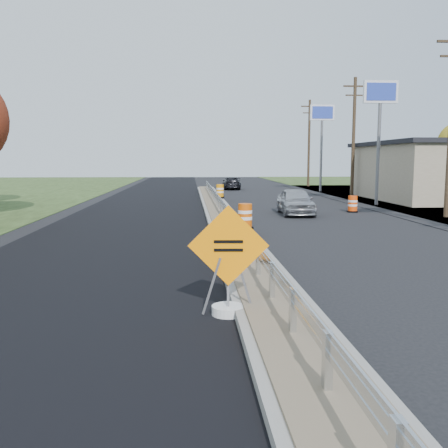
{
  "coord_description": "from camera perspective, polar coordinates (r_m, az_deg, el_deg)",
  "views": [
    {
      "loc": [
        -1.62,
        -15.56,
        2.94
      ],
      "look_at": [
        -0.63,
        -1.35,
        1.1
      ],
      "focal_mm": 40.0,
      "sensor_mm": 36.0,
      "label": 1
    }
  ],
  "objects": [
    {
      "name": "ground",
      "position": [
        15.92,
        1.95,
        -3.29
      ],
      "size": [
        140.0,
        140.0,
        0.0
      ],
      "primitive_type": "plane",
      "color": "black",
      "rests_on": "ground"
    },
    {
      "name": "milled_overlay",
      "position": [
        25.88,
        -10.1,
        0.73
      ],
      "size": [
        7.2,
        120.0,
        0.01
      ],
      "primitive_type": "cube",
      "color": "black",
      "rests_on": "ground"
    },
    {
      "name": "median",
      "position": [
        23.78,
        -0.03,
        0.53
      ],
      "size": [
        1.6,
        55.0,
        0.23
      ],
      "color": "gray",
      "rests_on": "ground"
    },
    {
      "name": "guardrail",
      "position": [
        24.71,
        -0.19,
        2.22
      ],
      "size": [
        0.1,
        46.15,
        0.72
      ],
      "color": "silver",
      "rests_on": "median"
    },
    {
      "name": "pylon_sign_mid",
      "position": [
        33.99,
        17.42,
        13.0
      ],
      "size": [
        2.2,
        0.3,
        7.9
      ],
      "color": "slate",
      "rests_on": "ground"
    },
    {
      "name": "pylon_sign_north",
      "position": [
        47.28,
        11.14,
        11.51
      ],
      "size": [
        2.2,
        0.3,
        7.9
      ],
      "color": "slate",
      "rests_on": "ground"
    },
    {
      "name": "utility_pole_nmid",
      "position": [
        41.72,
        14.6,
        9.86
      ],
      "size": [
        1.9,
        0.26,
        9.4
      ],
      "color": "#473523",
      "rests_on": "ground"
    },
    {
      "name": "utility_pole_north",
      "position": [
        56.15,
        9.69,
        9.29
      ],
      "size": [
        1.9,
        0.26,
        9.4
      ],
      "color": "#473523",
      "rests_on": "ground"
    },
    {
      "name": "caution_sign",
      "position": [
        9.51,
        0.5,
        -7.29
      ],
      "size": [
        1.53,
        0.64,
        2.11
      ],
      "rotation": [
        0.0,
        0.0,
        -0.06
      ],
      "color": "white",
      "rests_on": "ground"
    },
    {
      "name": "barrel_median_near",
      "position": [
        13.27,
        0.72,
        -2.62
      ],
      "size": [
        0.58,
        0.58,
        0.86
      ],
      "color": "black",
      "rests_on": "median"
    },
    {
      "name": "barrel_median_mid",
      "position": [
        19.6,
        2.42,
        0.82
      ],
      "size": [
        0.68,
        0.68,
        1.0
      ],
      "color": "black",
      "rests_on": "median"
    },
    {
      "name": "barrel_median_far",
      "position": [
        35.74,
        -0.47,
        3.75
      ],
      "size": [
        0.66,
        0.66,
        0.96
      ],
      "color": "black",
      "rests_on": "median"
    },
    {
      "name": "barrel_shoulder_near",
      "position": [
        28.99,
        14.49,
        2.19
      ],
      "size": [
        0.63,
        0.63,
        0.93
      ],
      "color": "black",
      "rests_on": "ground"
    },
    {
      "name": "car_silver",
      "position": [
        27.19,
        8.17,
        2.59
      ],
      "size": [
        1.83,
        4.25,
        1.43
      ],
      "primitive_type": "imported",
      "rotation": [
        0.0,
        0.0,
        -0.03
      ],
      "color": "#B1B2B6",
      "rests_on": "ground"
    },
    {
      "name": "car_dark_far",
      "position": [
        50.04,
        0.87,
        4.69
      ],
      "size": [
        1.84,
        4.26,
        1.22
      ],
      "primitive_type": "imported",
      "rotation": [
        0.0,
        0.0,
        3.11
      ],
      "color": "black",
      "rests_on": "ground"
    }
  ]
}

